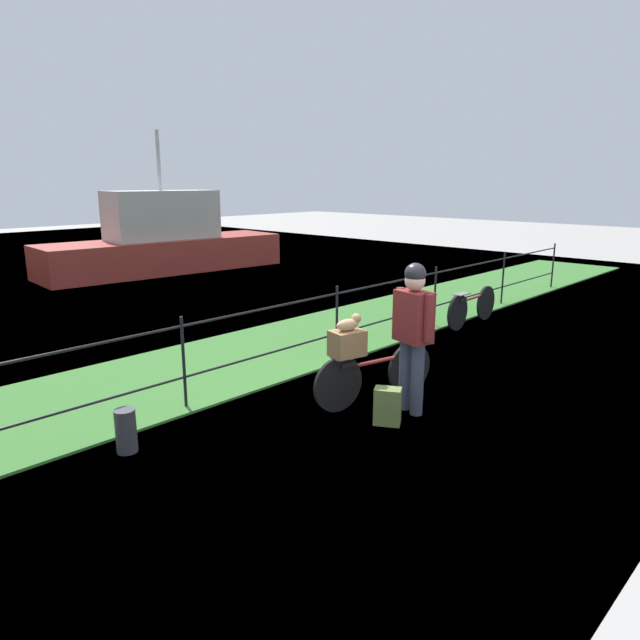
{
  "coord_description": "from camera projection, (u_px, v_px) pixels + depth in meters",
  "views": [
    {
      "loc": [
        -4.7,
        -3.27,
        2.54
      ],
      "look_at": [
        0.18,
        1.35,
        0.9
      ],
      "focal_mm": 32.35,
      "sensor_mm": 36.0,
      "label": 1
    }
  ],
  "objects": [
    {
      "name": "grass_strip",
      "position": [
        223.0,
        363.0,
        8.16
      ],
      "size": [
        27.0,
        2.4,
        0.03
      ],
      "primitive_type": "cube",
      "color": "#38702D",
      "rests_on": "ground"
    },
    {
      "name": "iron_fence",
      "position": [
        270.0,
        333.0,
        7.33
      ],
      "size": [
        18.04,
        0.04,
        1.08
      ],
      "color": "black",
      "rests_on": "ground"
    },
    {
      "name": "bicycle_main",
      "position": [
        374.0,
        375.0,
        6.69
      ],
      "size": [
        1.65,
        0.43,
        0.63
      ],
      "color": "black",
      "rests_on": "ground"
    },
    {
      "name": "wooden_crate",
      "position": [
        347.0,
        343.0,
        6.38
      ],
      "size": [
        0.42,
        0.34,
        0.29
      ],
      "primitive_type": "cube",
      "rotation": [
        0.0,
        0.0,
        -0.23
      ],
      "color": "olive",
      "rests_on": "bicycle_main"
    },
    {
      "name": "mooring_bollard",
      "position": [
        126.0,
        431.0,
        5.49
      ],
      "size": [
        0.2,
        0.2,
        0.43
      ],
      "primitive_type": "cylinder",
      "color": "#38383D",
      "rests_on": "ground"
    },
    {
      "name": "backpack_on_paving",
      "position": [
        387.0,
        406.0,
        6.12
      ],
      "size": [
        0.3,
        0.33,
        0.4
      ],
      "primitive_type": "cube",
      "rotation": [
        0.0,
        0.0,
        5.23
      ],
      "color": "olive",
      "rests_on": "ground"
    },
    {
      "name": "terrier_dog",
      "position": [
        349.0,
        324.0,
        6.34
      ],
      "size": [
        0.32,
        0.2,
        0.18
      ],
      "color": "tan",
      "rests_on": "wooden_crate"
    },
    {
      "name": "moored_boat_mid",
      "position": [
        164.0,
        243.0,
        16.22
      ],
      "size": [
        6.92,
        2.42,
        3.85
      ],
      "color": "#9E3328",
      "rests_on": "ground"
    },
    {
      "name": "cyclist_person",
      "position": [
        413.0,
        325.0,
        6.26
      ],
      "size": [
        0.34,
        0.53,
        1.68
      ],
      "color": "#383D51",
      "rests_on": "ground"
    },
    {
      "name": "bicycle_parked",
      "position": [
        472.0,
        307.0,
        10.27
      ],
      "size": [
        1.69,
        0.17,
        0.63
      ],
      "color": "black",
      "rests_on": "ground"
    },
    {
      "name": "ground_plane",
      "position": [
        401.0,
        426.0,
        6.1
      ],
      "size": [
        60.0,
        60.0,
        0.0
      ],
      "primitive_type": "plane",
      "color": "#9E9993"
    }
  ]
}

